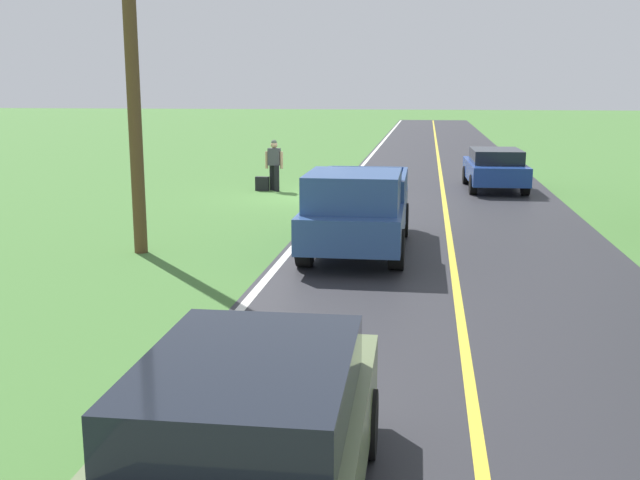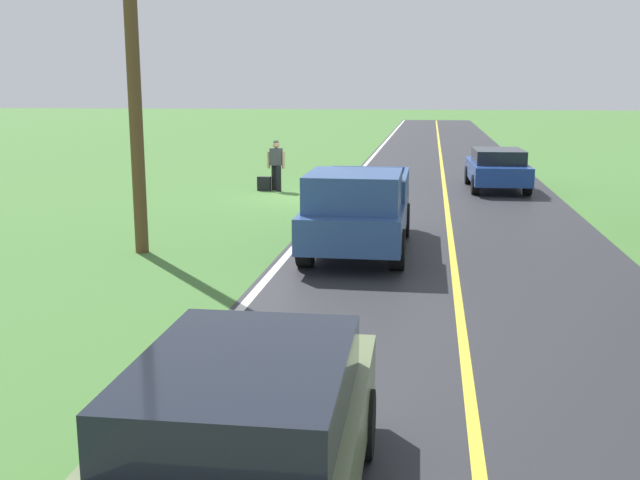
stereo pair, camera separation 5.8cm
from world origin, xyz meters
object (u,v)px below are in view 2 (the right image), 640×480
at_px(sedan_ahead_same_lane, 240,443).
at_px(suitcase_carried, 264,184).
at_px(pickup_truck_passing, 358,208).
at_px(sedan_near_oncoming, 497,168).
at_px(hitchhiker_walking, 276,162).
at_px(utility_pole_roadside, 133,65).

bearing_deg(sedan_ahead_same_lane, suitcase_carried, -77.84).
bearing_deg(pickup_truck_passing, sedan_near_oncoming, -109.43).
relative_size(hitchhiker_walking, sedan_near_oncoming, 0.39).
xyz_separation_m(hitchhiker_walking, sedan_ahead_same_lane, (-3.80, 19.67, -0.23)).
distance_m(hitchhiker_walking, suitcase_carried, 0.85).
bearing_deg(utility_pole_roadside, sedan_ahead_same_lane, 115.83).
distance_m(sedan_ahead_same_lane, sedan_near_oncoming, 21.41).
xyz_separation_m(suitcase_carried, sedan_near_oncoming, (-7.93, -1.48, 0.51)).
height_order(suitcase_carried, sedan_ahead_same_lane, sedan_ahead_same_lane).
xyz_separation_m(sedan_ahead_same_lane, sedan_near_oncoming, (-3.70, -21.09, 0.00)).
height_order(sedan_near_oncoming, utility_pole_roadside, utility_pole_roadside).
height_order(pickup_truck_passing, sedan_near_oncoming, pickup_truck_passing).
distance_m(suitcase_carried, pickup_truck_passing, 10.18).
xyz_separation_m(hitchhiker_walking, utility_pole_roadside, (0.88, 10.00, 2.94)).
distance_m(pickup_truck_passing, sedan_ahead_same_lane, 10.34).
bearing_deg(sedan_near_oncoming, suitcase_carried, 10.58).
bearing_deg(suitcase_carried, hitchhiker_walking, 100.86).
distance_m(suitcase_carried, sedan_ahead_same_lane, 20.07).
bearing_deg(suitcase_carried, utility_pole_roadside, -0.11).
xyz_separation_m(pickup_truck_passing, utility_pole_roadside, (4.59, 0.67, 2.96)).
bearing_deg(utility_pole_roadside, suitcase_carried, -92.63).
distance_m(hitchhiker_walking, utility_pole_roadside, 10.46).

